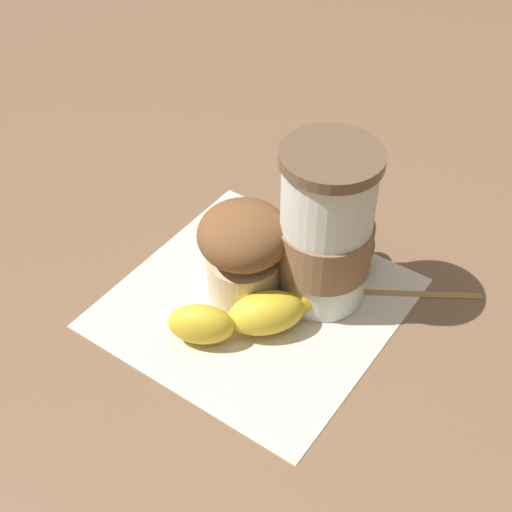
{
  "coord_description": "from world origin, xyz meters",
  "views": [
    {
      "loc": [
        0.27,
        0.34,
        0.46
      ],
      "look_at": [
        0.0,
        0.0,
        0.06
      ],
      "focal_mm": 50.0,
      "sensor_mm": 36.0,
      "label": 1
    }
  ],
  "objects": [
    {
      "name": "sugar_packet",
      "position": [
        -0.16,
        -0.1,
        0.0
      ],
      "size": [
        0.06,
        0.06,
        0.01
      ],
      "primitive_type": "cube",
      "rotation": [
        0.0,
        0.0,
        2.22
      ],
      "color": "white",
      "rests_on": "ground_plane"
    },
    {
      "name": "muffin",
      "position": [
        0.0,
        -0.02,
        0.05
      ],
      "size": [
        0.08,
        0.08,
        0.09
      ],
      "color": "beige",
      "rests_on": "paper_napkin"
    },
    {
      "name": "ground_plane",
      "position": [
        0.0,
        0.0,
        0.0
      ],
      "size": [
        3.0,
        3.0,
        0.0
      ],
      "primitive_type": "plane",
      "color": "brown"
    },
    {
      "name": "coffee_cup",
      "position": [
        -0.05,
        0.03,
        0.07
      ],
      "size": [
        0.08,
        0.08,
        0.15
      ],
      "color": "silver",
      "rests_on": "paper_napkin"
    },
    {
      "name": "wooden_stirrer",
      "position": [
        -0.12,
        0.08,
        0.0
      ],
      "size": [
        0.09,
        0.08,
        0.0
      ],
      "primitive_type": "cube",
      "rotation": [
        0.0,
        0.0,
        5.57
      ],
      "color": "#9E7547",
      "rests_on": "ground_plane"
    },
    {
      "name": "banana",
      "position": [
        -0.02,
        0.02,
        0.02
      ],
      "size": [
        0.22,
        0.08,
        0.04
      ],
      "color": "gold",
      "rests_on": "paper_napkin"
    },
    {
      "name": "paper_napkin",
      "position": [
        0.0,
        0.0,
        0.0
      ],
      "size": [
        0.29,
        0.29,
        0.0
      ],
      "primitive_type": "cube",
      "rotation": [
        0.0,
        0.0,
        0.29
      ],
      "color": "beige",
      "rests_on": "ground_plane"
    }
  ]
}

